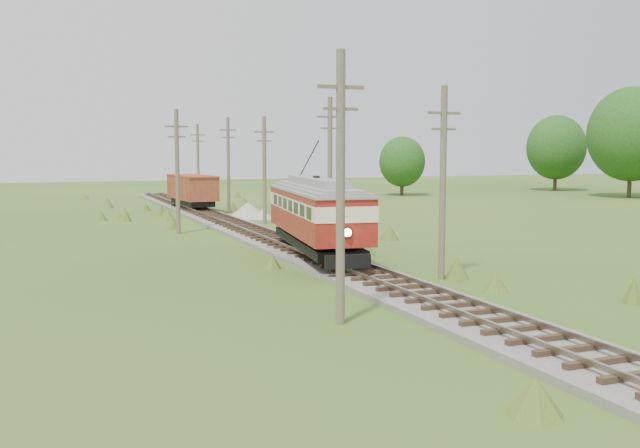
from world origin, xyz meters
name	(u,v)px	position (x,y,z in m)	size (l,w,h in m)	color
railbed_main	(266,238)	(0.00, 34.00, 0.19)	(3.60, 96.00, 0.57)	#605B54
streetcar	(316,210)	(0.00, 25.04, 2.65)	(4.70, 12.65, 5.72)	black
gondola	(192,189)	(0.00, 57.60, 2.12)	(3.38, 8.86, 2.89)	black
gravel_pile	(250,211)	(3.27, 49.11, 0.63)	(3.73, 3.96, 1.36)	gray
utility_pole_r_2	(443,181)	(3.30, 18.00, 4.42)	(1.60, 0.30, 8.60)	brown
utility_pole_r_3	(330,169)	(3.20, 31.00, 4.63)	(1.60, 0.30, 9.00)	brown
utility_pole_r_4	(264,169)	(3.00, 44.00, 4.32)	(1.60, 0.30, 8.40)	brown
utility_pole_r_5	(228,163)	(3.40, 57.00, 4.58)	(1.60, 0.30, 8.90)	brown
utility_pole_r_6	(198,162)	(3.20, 70.00, 4.47)	(1.60, 0.30, 8.70)	brown
utility_pole_l_a	(341,185)	(-4.20, 12.00, 4.63)	(1.60, 0.30, 9.00)	brown
utility_pole_l_b	(177,170)	(-4.50, 40.00, 4.42)	(1.60, 0.30, 8.60)	brown
tree_right_4	(632,134)	(54.00, 58.00, 7.75)	(10.50, 10.50, 13.53)	#38281C
tree_right_5	(556,147)	(56.00, 74.00, 6.19)	(8.40, 8.40, 10.82)	#38281C
tree_mid_b	(402,162)	(30.00, 72.00, 4.33)	(5.88, 5.88, 7.57)	#38281C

